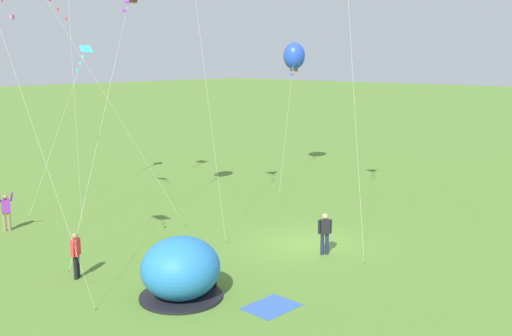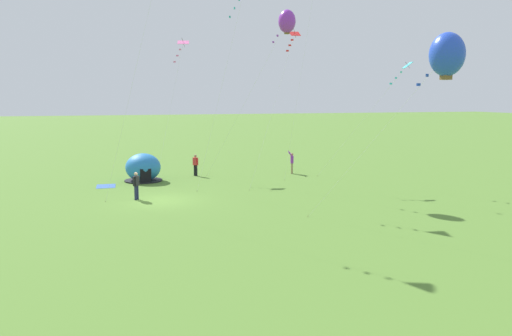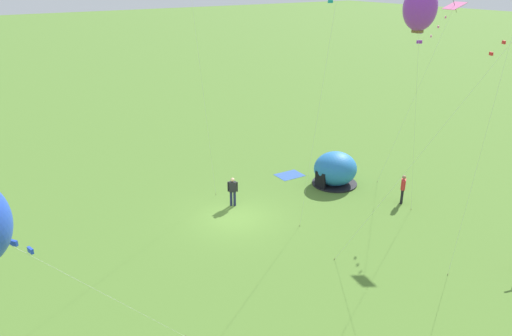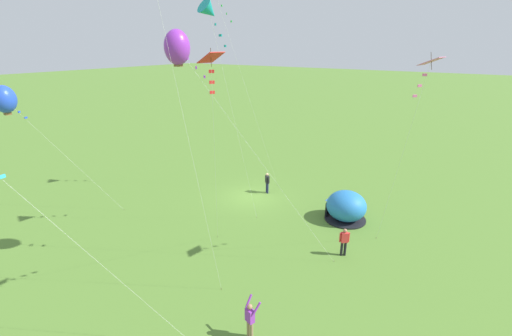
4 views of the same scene
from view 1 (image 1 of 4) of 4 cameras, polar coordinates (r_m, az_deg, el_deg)
name	(u,v)px [view 1 (image 1 of 4)]	position (r m, az deg, el deg)	size (l,w,h in m)	color
ground_plane	(308,244)	(26.19, 4.96, -7.22)	(300.00, 300.00, 0.00)	#517A2D
popup_tent	(181,270)	(20.35, -7.18, -9.58)	(2.81, 2.81, 2.10)	#2672BF
picnic_blanket	(271,307)	(19.88, 1.45, -13.07)	(1.70, 1.30, 0.01)	#3359A5
person_near_tent	(325,232)	(24.65, 6.57, -6.05)	(0.49, 0.42, 1.72)	#1E2347
person_arms_raised	(6,210)	(30.07, -22.71, -3.71)	(0.71, 0.60, 1.89)	#8C7251
person_far_back	(76,253)	(22.87, -16.79, -7.76)	(0.49, 0.42, 1.72)	black
kite_cyan	(83,56)	(37.38, -16.13, 10.17)	(6.58, 4.17, 8.67)	silver
kite_blue	(294,56)	(41.33, 3.65, 10.60)	(6.61, 4.44, 8.96)	silver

